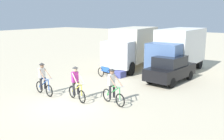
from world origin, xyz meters
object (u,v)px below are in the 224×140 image
object	(u,v)px
box_truck_white_box	(178,48)
cyclist_orange_shirt	(43,80)
supply_crate	(119,74)
bicycle_spare	(105,72)
sedan_parked	(170,69)
cyclist_near_camera	(113,88)
box_truck_cream_rv	(132,46)
cyclist_cowboy_hat	(76,85)

from	to	relation	value
box_truck_white_box	cyclist_orange_shirt	world-z (taller)	box_truck_white_box
box_truck_white_box	supply_crate	size ratio (longest dim) A/B	8.97
supply_crate	cyclist_orange_shirt	bearing A→B (deg)	-102.31
box_truck_white_box	bicycle_spare	xyz separation A→B (m)	(-3.50, -4.84, -1.48)
sedan_parked	cyclist_near_camera	xyz separation A→B (m)	(-0.70, -5.77, -0.04)
bicycle_spare	box_truck_cream_rv	bearing A→B (deg)	94.29
cyclist_orange_shirt	cyclist_near_camera	distance (m)	4.18
cyclist_orange_shirt	cyclist_cowboy_hat	world-z (taller)	same
cyclist_orange_shirt	cyclist_cowboy_hat	size ratio (longest dim) A/B	1.00
box_truck_white_box	cyclist_cowboy_hat	bearing A→B (deg)	-101.14
box_truck_white_box	cyclist_cowboy_hat	xyz separation A→B (m)	(-1.89, -9.61, -1.03)
box_truck_white_box	sedan_parked	world-z (taller)	box_truck_white_box
box_truck_cream_rv	cyclist_orange_shirt	distance (m)	9.47
sedan_parked	box_truck_white_box	bearing A→B (deg)	102.18
cyclist_orange_shirt	bicycle_spare	bearing A→B (deg)	83.57
sedan_parked	cyclist_cowboy_hat	world-z (taller)	cyclist_cowboy_hat
bicycle_spare	sedan_parked	bearing A→B (deg)	21.19
cyclist_cowboy_hat	cyclist_near_camera	distance (m)	1.99
cyclist_orange_shirt	supply_crate	size ratio (longest dim) A/B	2.42
box_truck_white_box	sedan_parked	distance (m)	3.43
supply_crate	sedan_parked	bearing A→B (deg)	13.99
sedan_parked	bicycle_spare	world-z (taller)	sedan_parked
cyclist_cowboy_hat	cyclist_near_camera	size ratio (longest dim) A/B	1.00
sedan_parked	cyclist_near_camera	distance (m)	5.82
box_truck_cream_rv	sedan_parked	xyz separation A→B (m)	(4.52, -2.69, -0.99)
sedan_parked	cyclist_cowboy_hat	size ratio (longest dim) A/B	2.39
cyclist_orange_shirt	cyclist_near_camera	xyz separation A→B (m)	(4.07, 0.95, 0.00)
sedan_parked	supply_crate	world-z (taller)	sedan_parked
box_truck_white_box	cyclist_orange_shirt	distance (m)	10.79
box_truck_cream_rv	sedan_parked	size ratio (longest dim) A/B	1.61
box_truck_white_box	cyclist_cowboy_hat	world-z (taller)	box_truck_white_box
box_truck_white_box	sedan_parked	size ratio (longest dim) A/B	1.55
sedan_parked	cyclist_cowboy_hat	xyz separation A→B (m)	(-2.59, -6.40, -0.04)
cyclist_near_camera	supply_crate	bearing A→B (deg)	119.69
cyclist_cowboy_hat	bicycle_spare	xyz separation A→B (m)	(-1.61, 4.77, -0.45)
cyclist_near_camera	bicycle_spare	world-z (taller)	cyclist_near_camera
cyclist_cowboy_hat	supply_crate	world-z (taller)	cyclist_cowboy_hat
box_truck_cream_rv	box_truck_white_box	bearing A→B (deg)	7.85
cyclist_near_camera	bicycle_spare	distance (m)	5.44
box_truck_white_box	cyclist_orange_shirt	size ratio (longest dim) A/B	3.71
cyclist_cowboy_hat	cyclist_orange_shirt	bearing A→B (deg)	-171.38
cyclist_orange_shirt	cyclist_cowboy_hat	bearing A→B (deg)	8.62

